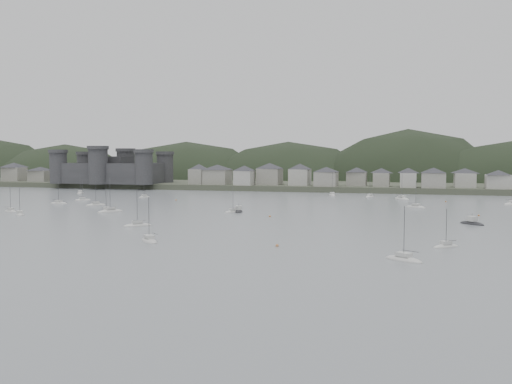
% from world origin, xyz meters
% --- Properties ---
extents(ground, '(900.00, 900.00, 0.00)m').
position_xyz_m(ground, '(0.00, 0.00, 0.00)').
color(ground, slate).
rests_on(ground, ground).
extents(far_shore_land, '(900.00, 250.00, 3.00)m').
position_xyz_m(far_shore_land, '(0.00, 295.00, 1.50)').
color(far_shore_land, '#383D2D').
rests_on(far_shore_land, ground).
extents(forested_ridge, '(851.55, 103.94, 102.57)m').
position_xyz_m(forested_ridge, '(4.83, 269.40, -11.28)').
color(forested_ridge, black).
rests_on(forested_ridge, ground).
extents(castle, '(66.00, 43.00, 20.00)m').
position_xyz_m(castle, '(-120.00, 179.80, 10.96)').
color(castle, '#313134').
rests_on(castle, far_shore_land).
extents(waterfront_town, '(451.48, 28.46, 12.92)m').
position_xyz_m(waterfront_town, '(50.59, 183.34, 8.66)').
color(waterfront_town, gray).
rests_on(waterfront_town, far_shore_land).
extents(sailboat_lead, '(6.18, 8.31, 11.04)m').
position_xyz_m(sailboat_lead, '(-46.87, 49.92, 0.18)').
color(sailboat_lead, beige).
rests_on(sailboat_lead, ground).
extents(moored_fleet, '(235.84, 177.40, 13.65)m').
position_xyz_m(moored_fleet, '(-5.48, 63.98, 0.18)').
color(moored_fleet, beige).
rests_on(moored_fleet, ground).
extents(motor_launch_near, '(7.62, 7.65, 3.90)m').
position_xyz_m(motor_launch_near, '(71.60, 45.16, 0.29)').
color(motor_launch_near, black).
rests_on(motor_launch_near, ground).
extents(motor_launch_far, '(3.92, 7.44, 3.71)m').
position_xyz_m(motor_launch_far, '(-1.87, 59.97, 0.30)').
color(motor_launch_far, black).
rests_on(motor_launch_far, ground).
extents(mooring_buoys, '(145.84, 132.25, 0.70)m').
position_xyz_m(mooring_buoys, '(11.97, 57.27, 0.15)').
color(mooring_buoys, '#B66F3C').
rests_on(mooring_buoys, ground).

